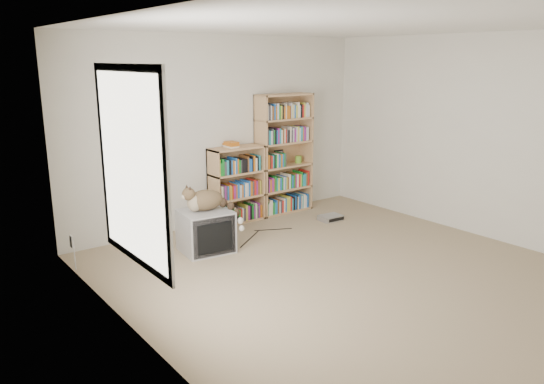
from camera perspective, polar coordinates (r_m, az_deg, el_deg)
floor at (r=5.60m, az=8.82°, el=-9.04°), size 4.50×5.00×0.01m
wall_back at (r=7.17m, az=-5.39°, el=6.56°), size 4.50×0.02×2.50m
wall_left at (r=3.95m, az=-13.75°, el=-0.05°), size 0.02×5.00×2.50m
wall_right at (r=7.03m, az=22.12°, el=5.44°), size 0.02×5.00×2.50m
ceiling at (r=5.16m, az=9.92°, el=17.39°), size 4.50×5.00×0.02m
window at (r=4.10m, az=-14.86°, el=2.55°), size 0.02×1.22×1.52m
crt_tv at (r=6.23m, az=-7.15°, el=-4.18°), size 0.62×0.57×0.49m
cat at (r=6.15m, az=-6.65°, el=-1.16°), size 0.64×0.51×0.52m
bookcase_tall at (r=7.66m, az=1.22°, el=3.83°), size 0.86×0.30×1.71m
bookcase_short at (r=7.25m, az=-3.90°, el=0.50°), size 0.76×0.30×1.04m
book_stack at (r=7.10m, az=-4.44°, el=5.11°), size 0.18×0.23×0.08m
green_mug at (r=7.82m, az=2.80°, el=3.54°), size 0.09×0.09×0.10m
framed_print at (r=7.71m, az=0.77°, el=3.80°), size 0.15×0.05×0.21m
dvd_player at (r=7.44m, az=6.31°, el=-2.77°), size 0.33×0.24×0.07m
wall_outlet at (r=5.98m, az=-20.76°, el=-5.02°), size 0.01×0.08×0.13m
floor_cables at (r=6.71m, az=-4.06°, el=-4.88°), size 1.20×0.70×0.01m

